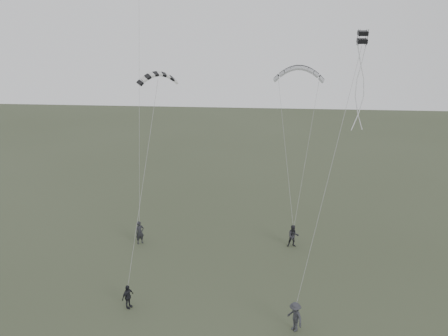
# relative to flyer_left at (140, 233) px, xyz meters

# --- Properties ---
(ground) EXTENTS (140.00, 140.00, 0.00)m
(ground) POSITION_rel_flyer_left_xyz_m (6.20, -5.96, -0.97)
(ground) COLOR #3A422C
(ground) RESTS_ON ground
(flyer_left) EXTENTS (0.84, 0.81, 1.94)m
(flyer_left) POSITION_rel_flyer_left_xyz_m (0.00, 0.00, 0.00)
(flyer_left) COLOR black
(flyer_left) RESTS_ON ground
(flyer_right) EXTENTS (0.98, 0.81, 1.86)m
(flyer_right) POSITION_rel_flyer_left_xyz_m (12.47, 0.61, -0.04)
(flyer_right) COLOR #242329
(flyer_right) RESTS_ON ground
(flyer_center) EXTENTS (0.78, 1.01, 1.59)m
(flyer_center) POSITION_rel_flyer_left_xyz_m (1.62, -8.54, -0.17)
(flyer_center) COLOR black
(flyer_center) RESTS_ON ground
(flyer_far) EXTENTS (1.25, 1.38, 1.85)m
(flyer_far) POSITION_rel_flyer_left_xyz_m (11.97, -9.76, -0.04)
(flyer_far) COLOR #2D2E33
(flyer_far) RESTS_ON ground
(kite_pale_large) EXTENTS (4.35, 1.61, 1.87)m
(kite_pale_large) POSITION_rel_flyer_left_xyz_m (12.68, 6.44, 12.73)
(kite_pale_large) COLOR #959699
(kite_pale_large) RESTS_ON flyer_right
(kite_striped) EXTENTS (2.85, 2.12, 1.23)m
(kite_striped) POSITION_rel_flyer_left_xyz_m (2.58, -1.95, 12.98)
(kite_striped) COLOR black
(kite_striped) RESTS_ON flyer_center
(kite_box) EXTENTS (0.55, 0.65, 0.76)m
(kite_box) POSITION_rel_flyer_left_xyz_m (15.43, -4.38, 15.44)
(kite_box) COLOR black
(kite_box) RESTS_ON flyer_far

